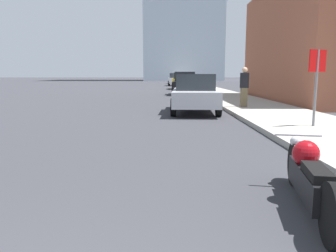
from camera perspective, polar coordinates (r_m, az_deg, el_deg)
The scene contains 9 objects.
sidewalk at distance 40.87m, azimuth 5.67°, elevation 6.76°, with size 3.35×240.00×0.15m.
motorcycle at distance 4.27m, azimuth 23.33°, elevation -8.10°, with size 0.73×2.36×0.78m.
parked_car_silver at distance 13.91m, azimuth 4.68°, elevation 5.75°, with size 2.11×4.67×1.61m.
parked_car_black at distance 26.33m, azimuth 2.93°, elevation 7.40°, with size 2.13×4.07×1.81m.
parked_car_yellow at distance 36.61m, azimuth 2.15°, elevation 7.85°, with size 1.94×4.50×1.81m.
parked_car_white at distance 47.69m, azimuth 1.24°, elevation 8.11°, with size 2.07×4.04×1.82m.
parked_car_red at distance 59.66m, azimuth 1.11°, elevation 8.17°, with size 2.09×4.42×1.60m.
stop_sign at distance 10.01m, azimuth 24.48°, elevation 8.19°, with size 0.57×0.26×2.11m.
pedestrian at distance 15.11m, azimuth 13.13°, elevation 6.73°, with size 0.36×0.25×1.77m.
Camera 1 is at (1.23, -0.62, 1.58)m, focal length 35.00 mm.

